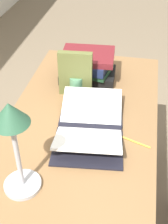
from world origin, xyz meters
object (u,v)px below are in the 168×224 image
at_px(reading_lamp, 13,132).
at_px(coffee_mug, 77,86).
at_px(book_stack_tall, 88,66).
at_px(open_book, 90,125).
at_px(book_standing_upright, 75,74).
at_px(pencil, 133,141).

distance_m(reading_lamp, coffee_mug, 0.67).
relative_size(book_stack_tall, reading_lamp, 0.80).
height_order(book_stack_tall, coffee_mug, book_stack_tall).
distance_m(open_book, coffee_mug, 0.29).
height_order(book_standing_upright, coffee_mug, book_standing_upright).
relative_size(book_stack_tall, book_standing_upright, 1.28).
relative_size(book_standing_upright, reading_lamp, 0.62).
xyz_separation_m(open_book, pencil, (-0.05, -0.20, -0.02)).
bearing_deg(open_book, book_stack_tall, 5.71).
relative_size(book_stack_tall, coffee_mug, 2.93).
bearing_deg(open_book, pencil, -110.03).
relative_size(book_standing_upright, pencil, 1.55).
xyz_separation_m(reading_lamp, pencil, (0.32, -0.39, -0.26)).
xyz_separation_m(book_standing_upright, pencil, (-0.31, -0.32, -0.12)).
relative_size(reading_lamp, coffee_mug, 3.65).
xyz_separation_m(reading_lamp, coffee_mug, (0.64, -0.07, -0.22)).
height_order(open_book, book_stack_tall, book_stack_tall).
relative_size(open_book, coffee_mug, 4.96).
bearing_deg(book_standing_upright, book_stack_tall, -16.85).
height_order(open_book, coffee_mug, coffee_mug).
bearing_deg(book_stack_tall, reading_lamp, 173.00).
height_order(book_stack_tall, pencil, book_stack_tall).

